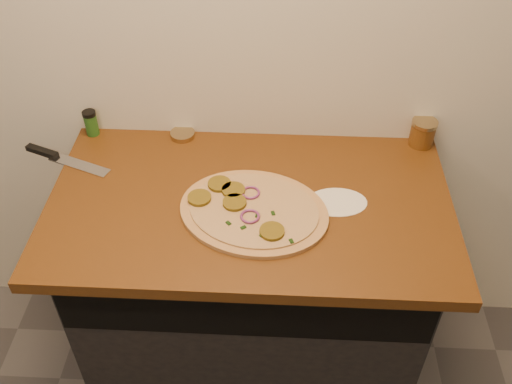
# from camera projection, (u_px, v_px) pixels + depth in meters

# --- Properties ---
(cabinet) EXTENTS (1.10, 0.60, 0.86)m
(cabinet) POSITION_uv_depth(u_px,v_px,m) (251.00, 290.00, 2.03)
(cabinet) COLOR black
(cabinet) RESTS_ON ground
(countertop) EXTENTS (1.20, 0.70, 0.04)m
(countertop) POSITION_uv_depth(u_px,v_px,m) (250.00, 204.00, 1.71)
(countertop) COLOR #613312
(countertop) RESTS_ON cabinet
(pizza) EXTENTS (0.52, 0.52, 0.03)m
(pizza) POSITION_uv_depth(u_px,v_px,m) (252.00, 210.00, 1.64)
(pizza) COLOR tan
(pizza) RESTS_ON countertop
(chefs_knife) EXTENTS (0.30, 0.15, 0.02)m
(chefs_knife) POSITION_uv_depth(u_px,v_px,m) (59.00, 158.00, 1.83)
(chefs_knife) COLOR #B7BAC1
(chefs_knife) RESTS_ON countertop
(mason_jar_lid) EXTENTS (0.11, 0.11, 0.02)m
(mason_jar_lid) POSITION_uv_depth(u_px,v_px,m) (183.00, 134.00, 1.92)
(mason_jar_lid) COLOR tan
(mason_jar_lid) RESTS_ON countertop
(salsa_jar) EXTENTS (0.08, 0.08, 0.09)m
(salsa_jar) POSITION_uv_depth(u_px,v_px,m) (423.00, 133.00, 1.86)
(salsa_jar) COLOR maroon
(salsa_jar) RESTS_ON countertop
(spice_shaker) EXTENTS (0.04, 0.04, 0.09)m
(spice_shaker) POSITION_uv_depth(u_px,v_px,m) (91.00, 123.00, 1.91)
(spice_shaker) COLOR #265C1D
(spice_shaker) RESTS_ON countertop
(flour_spill) EXTENTS (0.19, 0.19, 0.00)m
(flour_spill) POSITION_uv_depth(u_px,v_px,m) (337.00, 202.00, 1.68)
(flour_spill) COLOR white
(flour_spill) RESTS_ON countertop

